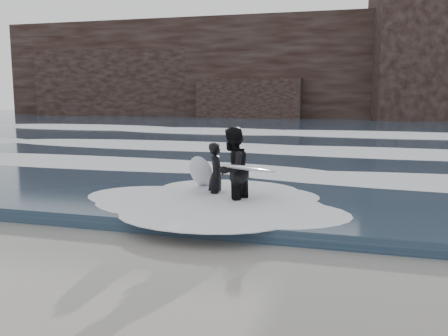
% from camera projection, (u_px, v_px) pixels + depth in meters
% --- Properties ---
extents(ground, '(120.00, 120.00, 0.00)m').
position_uv_depth(ground, '(109.00, 302.00, 6.54)').
color(ground, olive).
rests_on(ground, ground).
extents(sea, '(90.00, 52.00, 0.30)m').
position_uv_depth(sea, '(321.00, 130.00, 34.03)').
color(sea, '#213447').
rests_on(sea, ground).
extents(headland, '(70.00, 9.00, 10.00)m').
position_uv_depth(headland, '(339.00, 69.00, 49.42)').
color(headland, black).
rests_on(headland, ground).
extents(foam_near, '(60.00, 3.20, 0.20)m').
position_uv_depth(foam_near, '(258.00, 170.00, 15.02)').
color(foam_near, white).
rests_on(foam_near, sea).
extents(foam_mid, '(60.00, 4.00, 0.24)m').
position_uv_depth(foam_mid, '(293.00, 146.00, 21.66)').
color(foam_mid, white).
rests_on(foam_mid, sea).
extents(foam_far, '(60.00, 4.80, 0.30)m').
position_uv_depth(foam_far, '(315.00, 130.00, 30.19)').
color(foam_far, white).
rests_on(foam_far, sea).
extents(surfer_left, '(1.12, 1.88, 1.55)m').
position_uv_depth(surfer_left, '(212.00, 174.00, 11.91)').
color(surfer_left, black).
rests_on(surfer_left, ground).
extents(surfer_right, '(1.53, 2.06, 1.97)m').
position_uv_depth(surfer_right, '(234.00, 171.00, 11.09)').
color(surfer_right, black).
rests_on(surfer_right, ground).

